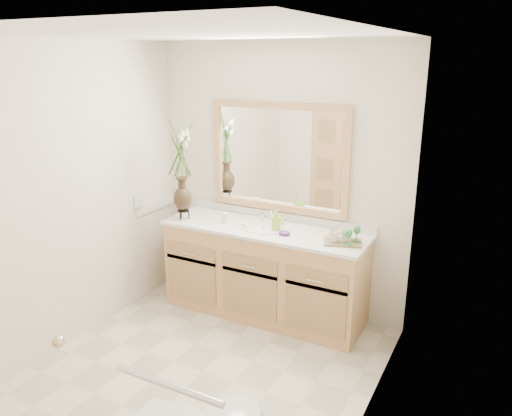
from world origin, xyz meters
The scene contains 23 objects.
floor centered at (0.00, 0.00, 0.00)m, with size 2.60×2.60×0.00m, color beige.
ceiling centered at (0.00, 0.00, 2.40)m, with size 2.40×2.60×0.02m, color white.
wall_back centered at (0.00, 1.30, 1.20)m, with size 2.40×0.02×2.40m, color white.
wall_front centered at (0.00, -1.30, 1.20)m, with size 2.40×0.02×2.40m, color white.
wall_left centered at (-1.20, 0.00, 1.20)m, with size 0.02×2.60×2.40m, color white.
wall_right centered at (1.20, 0.00, 1.20)m, with size 0.02×2.60×2.40m, color white.
vanity centered at (0.00, 1.01, 0.40)m, with size 1.80×0.55×0.80m.
counter centered at (0.00, 1.01, 0.82)m, with size 1.84×0.57×0.03m, color white.
sink centered at (0.00, 1.00, 0.78)m, with size 0.38×0.34×0.23m.
mirror centered at (0.00, 1.28, 1.41)m, with size 1.32×0.04×0.97m.
switch_plate centered at (-1.19, 0.76, 0.98)m, with size 0.02×0.12×0.12m, color white.
door centered at (-0.30, -1.29, 1.00)m, with size 0.80×0.03×2.00m, color tan.
grab_bar centered at (0.70, -1.27, 0.95)m, with size 0.03×0.03×0.55m, color silver.
flower_vase centered at (-0.77, 0.89, 1.38)m, with size 0.20×0.20×0.81m.
tumbler centered at (-0.39, 0.99, 0.87)m, with size 0.07×0.07×0.08m, color silver.
soap_dish centered at (-0.16, 0.95, 0.84)m, with size 0.10×0.10×0.03m.
soap_bottle centered at (0.11, 1.03, 0.91)m, with size 0.07×0.07×0.15m, color #95D933.
purple_dish centered at (0.23, 0.93, 0.85)m, with size 0.10×0.08×0.04m, color #53246C.
tray centered at (0.72, 0.97, 0.84)m, with size 0.30×0.20×0.01m, color brown.
mug_left centered at (0.66, 0.94, 0.89)m, with size 0.10×0.09×0.10m, color silver.
mug_right centered at (0.75, 1.00, 0.89)m, with size 0.10×0.09×0.10m, color silver.
goblet_front centered at (0.79, 0.91, 0.93)m, with size 0.06×0.06×0.13m.
goblet_back centered at (0.82, 1.03, 0.93)m, with size 0.06×0.06×0.13m.
Camera 1 is at (1.86, -2.66, 2.26)m, focal length 35.00 mm.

